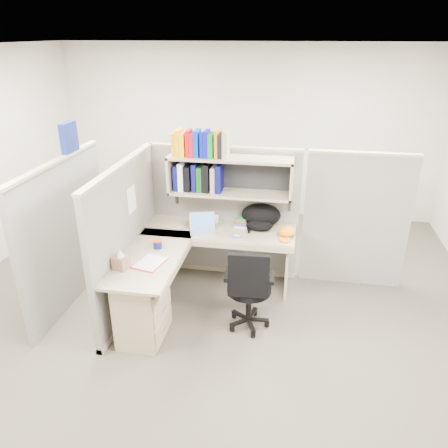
% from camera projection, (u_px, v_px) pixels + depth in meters
% --- Properties ---
extents(ground, '(6.00, 6.00, 0.00)m').
position_uv_depth(ground, '(211.00, 310.00, 4.83)').
color(ground, '#332F27').
rests_on(ground, ground).
extents(room_shell, '(6.00, 6.00, 6.00)m').
position_uv_depth(room_shell, '(208.00, 169.00, 4.18)').
color(room_shell, '#A9A399').
rests_on(room_shell, ground).
extents(cubicle, '(3.79, 1.84, 1.95)m').
position_uv_depth(cubicle, '(186.00, 217.00, 4.93)').
color(cubicle, slate).
rests_on(cubicle, ground).
extents(desk, '(1.74, 1.75, 0.73)m').
position_uv_depth(desk, '(165.00, 287.00, 4.46)').
color(desk, gray).
rests_on(desk, ground).
extents(laptop, '(0.36, 0.36, 0.21)m').
position_uv_depth(laptop, '(203.00, 224.00, 4.94)').
color(laptop, silver).
rests_on(laptop, desk).
extents(backpack, '(0.49, 0.39, 0.27)m').
position_uv_depth(backpack, '(261.00, 217.00, 5.04)').
color(backpack, black).
rests_on(backpack, desk).
extents(orange_cap, '(0.23, 0.26, 0.11)m').
position_uv_depth(orange_cap, '(287.00, 232.00, 4.87)').
color(orange_cap, orange).
rests_on(orange_cap, desk).
extents(snack_canister, '(0.10, 0.10, 0.09)m').
position_uv_depth(snack_canister, '(158.00, 244.00, 4.60)').
color(snack_canister, navy).
rests_on(snack_canister, desk).
extents(tissue_box, '(0.16, 0.16, 0.21)m').
position_uv_depth(tissue_box, '(121.00, 259.00, 4.18)').
color(tissue_box, '#8E6550').
rests_on(tissue_box, desk).
extents(mouse, '(0.10, 0.07, 0.04)m').
position_uv_depth(mouse, '(237.00, 235.00, 4.86)').
color(mouse, '#8599BD').
rests_on(mouse, desk).
extents(paper_cup, '(0.08, 0.08, 0.09)m').
position_uv_depth(paper_cup, '(216.00, 219.00, 5.21)').
color(paper_cup, white).
rests_on(paper_cup, desk).
extents(book_stack, '(0.17, 0.22, 0.10)m').
position_uv_depth(book_stack, '(242.00, 221.00, 5.14)').
color(book_stack, gray).
rests_on(book_stack, desk).
extents(loose_paper, '(0.29, 0.35, 0.00)m').
position_uv_depth(loose_paper, '(150.00, 262.00, 4.33)').
color(loose_paper, white).
rests_on(loose_paper, desk).
extents(task_chair, '(0.50, 0.47, 0.95)m').
position_uv_depth(task_chair, '(249.00, 301.00, 4.41)').
color(task_chair, black).
rests_on(task_chair, ground).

